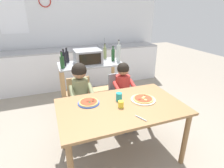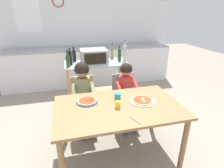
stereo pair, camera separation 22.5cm
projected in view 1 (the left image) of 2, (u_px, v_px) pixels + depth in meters
The scene contains 21 objects.
ground_plane at pixel (96, 110), 3.35m from camera, with size 11.79×11.79×0.00m, color gray.
back_wall_tiled at pixel (74, 27), 4.41m from camera, with size 4.44×0.14×2.70m.
kitchen_counter at pixel (80, 67), 4.41m from camera, with size 3.99×0.60×1.09m.
kitchen_island_cart at pixel (91, 79), 3.19m from camera, with size 1.08×0.53×0.89m.
toaster_oven at pixel (88, 57), 3.01m from camera, with size 0.44×0.37×0.24m.
bottle_brown_beer at pixel (62, 62), 2.77m from camera, with size 0.07×0.07×0.27m.
bottle_squat_spirits at pixel (113, 55), 3.18m from camera, with size 0.06×0.06×0.27m.
bottle_slim_sauce at pixel (67, 56), 3.09m from camera, with size 0.07×0.07×0.25m.
bottle_clear_vinegar at pixel (105, 53), 3.33m from camera, with size 0.06×0.06×0.28m.
bottle_dark_olive_oil at pixel (119, 53), 3.09m from camera, with size 0.07×0.07×0.38m.
bottle_tall_green_wine at pixel (64, 59), 2.89m from camera, with size 0.06×0.06×0.28m.
dining_table at pixel (121, 112), 2.09m from camera, with size 1.43×0.88×0.73m.
dining_chair_left at pixel (81, 101), 2.68m from camera, with size 0.36×0.36×0.81m.
dining_chair_right at pixel (121, 95), 2.86m from camera, with size 0.36×0.36×0.81m.
child_in_olive_shirt at pixel (81, 90), 2.50m from camera, with size 0.32×0.42×1.06m.
child_in_red_shirt at pixel (124, 88), 2.69m from camera, with size 0.32×0.42×1.01m.
pizza_plate_blue_rimmed at pixel (89, 102), 2.09m from camera, with size 0.25×0.25×0.03m.
pizza_plate_cream at pixel (143, 99), 2.17m from camera, with size 0.30×0.30×0.03m.
drinking_cup_teal at pixel (119, 97), 2.15m from camera, with size 0.08×0.08×0.10m, color teal.
drinking_cup_yellow at pixel (121, 104), 2.00m from camera, with size 0.06×0.06×0.08m, color yellow.
serving_spoon at pixel (141, 118), 1.80m from camera, with size 0.01×0.01×0.14m, color #B7BABF.
Camera 1 is at (-0.73, -1.65, 1.74)m, focal length 28.75 mm.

